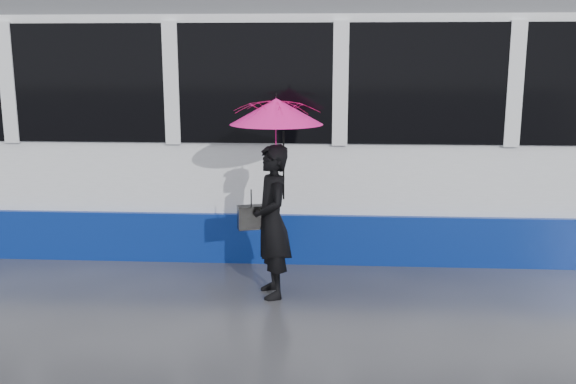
{
  "coord_description": "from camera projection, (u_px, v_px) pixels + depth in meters",
  "views": [
    {
      "loc": [
        0.76,
        -6.33,
        2.5
      ],
      "look_at": [
        0.35,
        0.34,
        1.1
      ],
      "focal_mm": 40.0,
      "sensor_mm": 36.0,
      "label": 1
    }
  ],
  "objects": [
    {
      "name": "umbrella",
      "position": [
        276.0,
        130.0,
        6.53
      ],
      "size": [
        1.2,
        1.2,
        1.1
      ],
      "rotation": [
        0.0,
        0.0,
        0.3
      ],
      "color": "#EE1458",
      "rests_on": "ground"
    },
    {
      "name": "woman",
      "position": [
        272.0,
        222.0,
        6.74
      ],
      "size": [
        0.55,
        0.68,
        1.63
      ],
      "primitive_type": "imported",
      "rotation": [
        0.0,
        0.0,
        -1.27
      ],
      "color": "black",
      "rests_on": "ground"
    },
    {
      "name": "rails",
      "position": [
        273.0,
        235.0,
        9.18
      ],
      "size": [
        34.0,
        1.51,
        0.02
      ],
      "color": "#3F3D38",
      "rests_on": "ground"
    },
    {
      "name": "handbag",
      "position": [
        251.0,
        217.0,
        6.76
      ],
      "size": [
        0.31,
        0.21,
        0.43
      ],
      "rotation": [
        0.0,
        0.0,
        0.3
      ],
      "color": "black",
      "rests_on": "ground"
    },
    {
      "name": "tram",
      "position": [
        89.0,
        120.0,
        9.01
      ],
      "size": [
        26.0,
        2.56,
        3.35
      ],
      "color": "white",
      "rests_on": "ground"
    },
    {
      "name": "ground",
      "position": [
        253.0,
        300.0,
        6.74
      ],
      "size": [
        90.0,
        90.0,
        0.0
      ],
      "primitive_type": "plane",
      "color": "#2A2A2F",
      "rests_on": "ground"
    }
  ]
}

